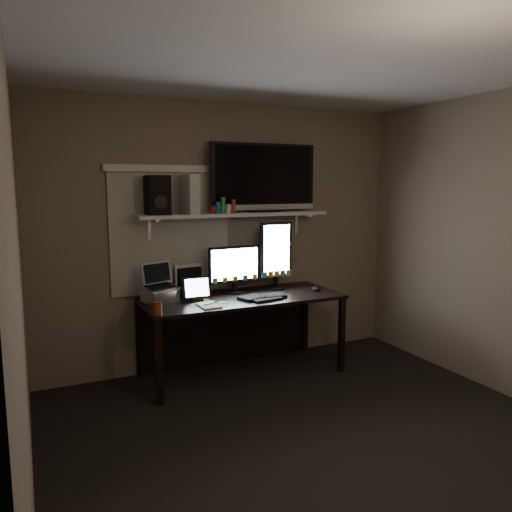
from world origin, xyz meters
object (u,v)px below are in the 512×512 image
monitor_landscape (234,269)px  mouse (316,289)px  game_console (190,194)px  monitor_portrait (276,255)px  tablet (196,289)px  tv (263,178)px  keyboard (263,297)px  cup (158,308)px  laptop (160,284)px  speaker (157,195)px  desk (237,312)px

monitor_landscape → mouse: size_ratio=4.35×
game_console → monitor_landscape: bearing=-1.6°
monitor_landscape → monitor_portrait: (0.43, -0.00, 0.11)m
tablet → tv: (0.75, 0.23, 0.96)m
keyboard → cup: 1.00m
keyboard → cup: size_ratio=4.27×
monitor_portrait → mouse: (0.31, -0.24, -0.31)m
cup → tv: size_ratio=0.09×
mouse → cup: (-1.59, -0.23, 0.03)m
keyboard → mouse: mouse is taller
laptop → tv: tv is taller
laptop → game_console: (0.31, 0.09, 0.76)m
monitor_landscape → keyboard: bearing=-67.4°
laptop → tv: bearing=-11.8°
monitor_landscape → cup: size_ratio=5.09×
mouse → tablet: (-1.17, 0.08, 0.09)m
laptop → speaker: speaker is taller
desk → speaker: bearing=173.7°
monitor_portrait → tv: (-0.10, 0.06, 0.74)m
tablet → laptop: size_ratio=0.76×
monitor_landscape → keyboard: (0.14, -0.31, -0.21)m
mouse → tv: size_ratio=0.11×
monitor_landscape → tablet: size_ratio=2.06×
game_console → speaker: 0.29m
cup → tv: 1.64m
desk → tv: 1.29m
desk → mouse: bearing=-15.0°
tablet → tv: tv is taller
monitor_landscape → game_console: size_ratio=1.49×
desk → keyboard: bearing=-62.7°
monitor_portrait → cup: bearing=-162.5°
monitor_landscape → speaker: (-0.70, 0.04, 0.69)m
desk → monitor_portrait: monitor_portrait is taller
tv → speaker: (-1.03, -0.03, -0.15)m
laptop → cup: (-0.12, -0.40, -0.11)m
laptop → game_console: size_ratio=0.95×
laptop → cup: size_ratio=3.27×
keyboard → monitor_portrait: bearing=37.8°
monitor_landscape → game_console: game_console is taller
desk → game_console: (-0.42, 0.06, 1.10)m
tablet → monitor_portrait: bearing=12.6°
mouse → tv: 1.17m
keyboard → laptop: (-0.87, 0.24, 0.15)m
cup → monitor_landscape: bearing=29.0°
mouse → cup: bearing=-160.9°
desk → monitor_landscape: size_ratio=3.50×
tv → laptop: bearing=-173.9°
tablet → tv: 1.24m
monitor_landscape → cup: 0.98m
cup → speaker: (0.15, 0.50, 0.87)m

